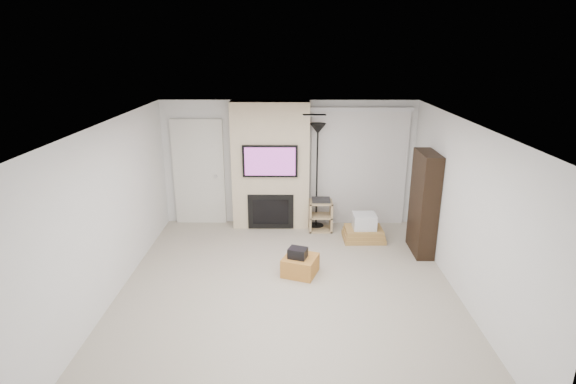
{
  "coord_description": "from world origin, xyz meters",
  "views": [
    {
      "loc": [
        0.06,
        -5.95,
        3.48
      ],
      "look_at": [
        0.0,
        1.2,
        1.15
      ],
      "focal_mm": 28.0,
      "sensor_mm": 36.0,
      "label": 1
    }
  ],
  "objects_px": {
    "av_stand": "(321,214)",
    "floor_lamp": "(317,147)",
    "box_stack": "(364,230)",
    "ottoman": "(300,265)",
    "bookshelf": "(424,203)"
  },
  "relations": [
    {
      "from": "av_stand",
      "to": "floor_lamp",
      "type": "bearing_deg",
      "value": 115.83
    },
    {
      "from": "ottoman",
      "to": "bookshelf",
      "type": "distance_m",
      "value": 2.42
    },
    {
      "from": "bookshelf",
      "to": "ottoman",
      "type": "bearing_deg",
      "value": -158.21
    },
    {
      "from": "ottoman",
      "to": "bookshelf",
      "type": "bearing_deg",
      "value": 21.79
    },
    {
      "from": "ottoman",
      "to": "floor_lamp",
      "type": "distance_m",
      "value": 2.51
    },
    {
      "from": "ottoman",
      "to": "floor_lamp",
      "type": "bearing_deg",
      "value": 79.87
    },
    {
      "from": "floor_lamp",
      "to": "av_stand",
      "type": "height_order",
      "value": "floor_lamp"
    },
    {
      "from": "ottoman",
      "to": "bookshelf",
      "type": "height_order",
      "value": "bookshelf"
    },
    {
      "from": "ottoman",
      "to": "floor_lamp",
      "type": "xyz_separation_m",
      "value": [
        0.35,
        1.98,
        1.5
      ]
    },
    {
      "from": "box_stack",
      "to": "bookshelf",
      "type": "height_order",
      "value": "bookshelf"
    },
    {
      "from": "av_stand",
      "to": "box_stack",
      "type": "xyz_separation_m",
      "value": [
        0.78,
        -0.46,
        -0.15
      ]
    },
    {
      "from": "box_stack",
      "to": "av_stand",
      "type": "bearing_deg",
      "value": 149.79
    },
    {
      "from": "ottoman",
      "to": "av_stand",
      "type": "distance_m",
      "value": 1.87
    },
    {
      "from": "av_stand",
      "to": "bookshelf",
      "type": "xyz_separation_m",
      "value": [
        1.71,
        -0.96,
        0.55
      ]
    },
    {
      "from": "floor_lamp",
      "to": "box_stack",
      "type": "distance_m",
      "value": 1.8
    }
  ]
}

